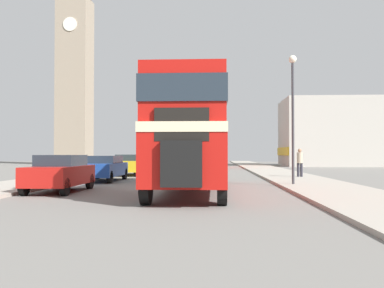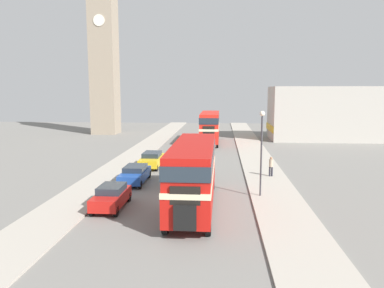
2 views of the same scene
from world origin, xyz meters
The scene contains 12 objects.
ground_plane centered at (0.00, 0.00, 0.00)m, with size 120.00×120.00×0.00m, color slate.
sidewalk_right centered at (6.75, 0.00, 0.06)m, with size 3.50×120.00×0.12m.
sidewalk_left centered at (-6.75, 0.00, 0.06)m, with size 3.50×120.00×0.12m.
double_decker_bus centered at (1.20, -1.72, 2.45)m, with size 2.52×11.13×4.10m.
bus_distant centered at (1.34, 27.59, 2.56)m, with size 2.51×10.67×4.30m.
car_parked_near centered at (-3.93, -2.28, 0.75)m, with size 1.67×3.94×1.44m.
car_parked_mid centered at (-3.93, 4.23, 0.73)m, with size 1.80×4.44×1.38m.
car_parked_far centered at (-3.75, 10.57, 0.75)m, with size 1.79×4.60×1.42m.
pedestrian_walking centered at (7.16, 6.96, 1.06)m, with size 0.34×0.34×1.67m.
street_lamp centered at (5.66, 0.89, 3.96)m, with size 0.36×0.36×5.86m.
church_tower centered at (-16.79, 38.12, 16.26)m, with size 4.31×4.31×31.86m.
shop_building_block centered at (20.17, 32.88, 3.96)m, with size 19.77×8.25×7.92m.
Camera 2 is at (2.91, -24.58, 7.35)m, focal length 35.00 mm.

